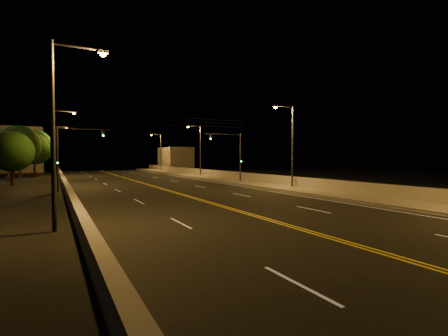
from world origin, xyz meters
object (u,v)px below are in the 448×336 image
streetlight_1 (290,141)px  tree_0 (12,152)px  streetlight_5 (55,142)px  traffic_signal_right (234,152)px  streetlight_6 (54,147)px  tree_3 (34,147)px  streetlight_4 (60,121)px  tree_1 (8,148)px  tree_2 (20,145)px  streetlight_2 (199,147)px  streetlight_3 (160,150)px  traffic_signal_left (68,151)px

streetlight_1 → tree_0: streetlight_1 is taller
streetlight_5 → traffic_signal_right: bearing=-14.3°
tree_0 → traffic_signal_right: bearing=-20.3°
streetlight_6 → tree_3: bearing=152.4°
streetlight_4 → tree_1: (-5.69, 36.42, -0.50)m
tree_1 → tree_3: size_ratio=0.90×
streetlight_5 → tree_2: (-4.72, 17.48, 0.12)m
streetlight_2 → traffic_signal_right: bearing=-95.9°
streetlight_1 → tree_1: (-27.11, 26.66, -0.50)m
tree_1 → tree_2: bearing=79.3°
streetlight_3 → streetlight_5: size_ratio=1.00×
traffic_signal_right → traffic_signal_left: size_ratio=1.00×
tree_1 → streetlight_6: bearing=57.8°
streetlight_6 → traffic_signal_right: bearing=-53.0°
tree_1 → tree_3: 10.97m
tree_3 → streetlight_2: bearing=-29.2°
streetlight_4 → tree_0: 28.36m
streetlight_5 → streetlight_1: bearing=-33.7°
tree_2 → traffic_signal_right: bearing=-42.4°
streetlight_1 → streetlight_4: (-21.42, -9.76, 0.00)m
traffic_signal_right → tree_0: (-24.39, 9.01, -0.01)m
streetlight_3 → tree_3: streetlight_3 is taller
streetlight_6 → traffic_signal_left: (1.08, -26.49, -1.02)m
streetlight_3 → tree_0: 38.05m
streetlight_2 → streetlight_3: 22.47m
streetlight_1 → tree_1: bearing=135.5°
streetlight_1 → traffic_signal_right: 9.40m
streetlight_3 → tree_2: size_ratio=1.06×
streetlight_6 → tree_1: size_ratio=1.20×
streetlight_6 → streetlight_5: bearing=-90.0°
streetlight_2 → streetlight_5: size_ratio=1.00×
streetlight_6 → streetlight_1: bearing=-59.0°
tree_0 → tree_3: tree_3 is taller
streetlight_2 → tree_3: bearing=150.8°
streetlight_2 → traffic_signal_left: 24.95m
streetlight_2 → streetlight_6: size_ratio=1.00×
streetlight_3 → tree_0: streetlight_3 is taller
traffic_signal_right → streetlight_3: bearing=87.7°
traffic_signal_left → tree_3: size_ratio=0.80×
streetlight_5 → traffic_signal_right: size_ratio=1.36×
streetlight_6 → tree_0: 18.07m
tree_3 → traffic_signal_right: bearing=-50.7°
streetlight_5 → traffic_signal_left: size_ratio=1.36×
tree_0 → tree_1: tree_1 is taller
streetlight_2 → tree_2: 27.37m
streetlight_5 → tree_0: 6.03m
streetlight_6 → tree_1: streetlight_6 is taller
streetlight_2 → streetlight_4: (-21.42, -33.40, 0.00)m
streetlight_4 → streetlight_6: 45.47m
streetlight_2 → streetlight_5: (-21.42, -9.35, 0.00)m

